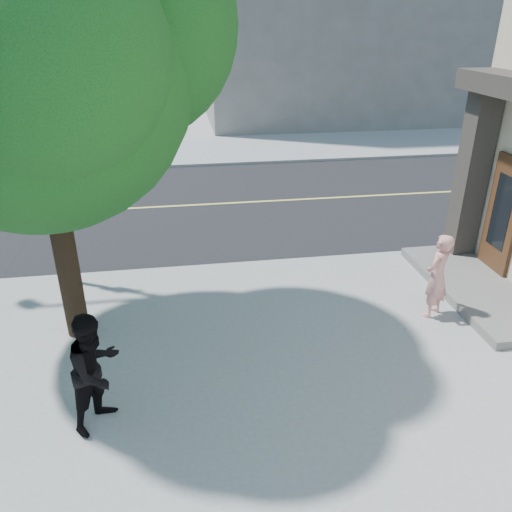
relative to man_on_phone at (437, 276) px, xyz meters
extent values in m
plane|color=black|center=(-7.84, 2.88, -0.97)|extent=(140.00, 140.00, 0.00)
cube|color=black|center=(-7.84, 7.38, -0.96)|extent=(140.00, 9.00, 0.01)
cube|color=gray|center=(5.66, 24.38, -0.91)|extent=(29.00, 25.00, 0.12)
cube|color=slate|center=(1.36, 0.68, -0.76)|extent=(1.60, 4.00, 0.18)
cube|color=#35302B|center=(1.86, 2.38, 1.25)|extent=(0.55, 0.55, 4.20)
cube|color=#422614|center=(2.12, 1.38, 0.55)|extent=(0.10, 1.00, 2.60)
imported|color=#D88E87|center=(0.00, 0.00, 0.00)|extent=(0.74, 0.68, 1.69)
imported|color=black|center=(-6.02, -1.95, 0.04)|extent=(1.05, 1.09, 1.77)
cylinder|color=black|center=(-6.72, 0.43, 1.10)|extent=(0.39, 0.39, 3.89)
sphere|color=#1C5B1C|center=(-6.72, 0.43, 3.69)|extent=(4.76, 4.76, 4.76)
sphere|color=#1C5B1C|center=(-5.43, 1.08, 4.34)|extent=(3.67, 3.67, 3.67)
sphere|color=#1C5B1C|center=(-6.29, -0.76, 4.02)|extent=(3.24, 3.24, 3.24)
cylinder|color=black|center=(-7.38, 2.58, 1.25)|extent=(0.12, 0.12, 4.19)
cube|color=white|center=(-7.33, 2.56, 1.75)|extent=(0.55, 0.04, 0.20)
cube|color=navy|center=(-7.33, 2.56, 1.25)|extent=(0.45, 0.04, 0.55)
imported|color=black|center=(-7.38, 2.58, 2.54)|extent=(0.16, 0.20, 1.00)
camera|label=1|loc=(-4.70, -7.78, 4.44)|focal=35.27mm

